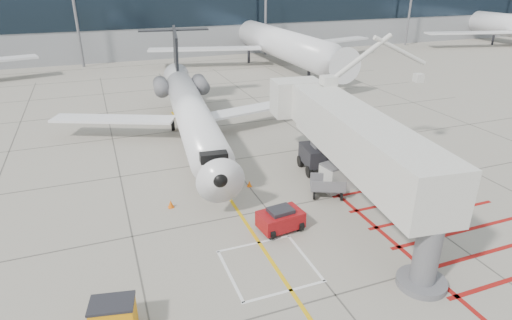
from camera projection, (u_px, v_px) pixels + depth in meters
name	position (u px, v px, depth m)	size (l,w,h in m)	color
ground_plane	(296.00, 246.00, 22.50)	(260.00, 260.00, 0.00)	gray
regional_jet	(194.00, 102.00, 33.16)	(24.08, 30.37, 7.96)	white
jet_bridge	(362.00, 152.00, 24.12)	(9.30, 19.63, 7.85)	silver
pushback_tug	(280.00, 218.00, 23.70)	(2.42, 1.51, 1.41)	maroon
spill_bin	(114.00, 316.00, 16.92)	(1.68, 1.12, 1.45)	orange
baggage_cart	(328.00, 186.00, 27.31)	(2.17, 1.37, 1.37)	#5E5E63
ground_power_unit	(339.00, 176.00, 28.19)	(2.32, 1.35, 1.84)	beige
cone_nose	(171.00, 204.00, 26.12)	(0.36, 0.36, 0.49)	#DF5B0B
cone_side	(249.00, 184.00, 28.71)	(0.31, 0.31, 0.43)	orange
terminal_building	(187.00, 8.00, 82.86)	(180.00, 28.00, 14.00)	gray
terminal_glass_band	(205.00, 7.00, 70.43)	(180.00, 0.10, 6.00)	black
bg_aircraft_c	(273.00, 22.00, 65.18)	(37.77, 41.96, 12.59)	silver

